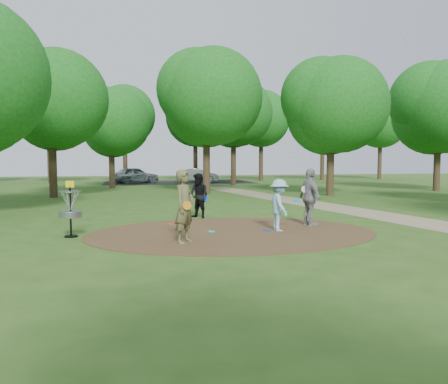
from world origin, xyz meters
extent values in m
plane|color=#2D5119|center=(0.00, 0.00, 0.00)|extent=(100.00, 100.00, 0.00)
cylinder|color=#47301C|center=(0.00, 0.00, 0.01)|extent=(8.40, 8.40, 0.02)
cube|color=#8C7A5B|center=(6.50, 2.00, 0.01)|extent=(7.55, 39.89, 0.01)
cube|color=black|center=(2.00, 30.00, 0.00)|extent=(14.00, 8.00, 0.01)
imported|color=brown|center=(-1.58, -1.27, 0.93)|extent=(0.77, 0.81, 1.86)
cylinder|color=orange|center=(-1.55, -1.49, 0.98)|extent=(0.22, 0.05, 0.22)
imported|color=#8CC4D2|center=(1.39, -0.03, 0.77)|extent=(0.57, 1.00, 1.55)
cylinder|color=#0C81DB|center=(1.95, 0.00, 0.90)|extent=(0.23, 0.22, 0.08)
imported|color=black|center=(-0.44, 3.38, 0.81)|extent=(0.98, 1.00, 1.63)
cylinder|color=blue|center=(-0.20, 3.39, 0.72)|extent=(0.23, 0.11, 0.22)
imported|color=gray|center=(2.70, 0.71, 0.92)|extent=(0.60, 1.13, 1.85)
cylinder|color=silver|center=(2.51, 0.75, 1.18)|extent=(0.23, 0.10, 0.22)
cylinder|color=#1BCADE|center=(-0.60, 0.21, 0.03)|extent=(0.22, 0.22, 0.02)
cylinder|color=#0B2BC9|center=(1.02, 0.01, 0.03)|extent=(0.22, 0.22, 0.02)
cylinder|color=#C64213|center=(-1.60, 2.00, 0.03)|extent=(0.22, 0.22, 0.02)
imported|color=#ABB0B3|center=(-2.13, 29.43, 0.75)|extent=(4.76, 3.26, 1.51)
imported|color=#A1A2A9|center=(3.84, 29.42, 0.67)|extent=(4.28, 2.38, 1.34)
cylinder|color=black|center=(-4.50, 0.30, 0.68)|extent=(0.05, 0.05, 1.35)
cylinder|color=black|center=(-4.50, 0.30, 0.02)|extent=(0.36, 0.36, 0.04)
cylinder|color=gray|center=(-4.50, 0.30, 0.62)|extent=(0.60, 0.60, 0.16)
torus|color=gray|center=(-4.50, 0.30, 0.70)|extent=(0.63, 0.63, 0.03)
torus|color=gray|center=(-4.50, 0.30, 1.25)|extent=(0.58, 0.58, 0.02)
cube|color=yellow|center=(-4.50, 0.30, 1.45)|extent=(0.22, 0.02, 0.18)
cylinder|color=#332316|center=(-7.00, 14.00, 1.90)|extent=(0.44, 0.44, 3.80)
sphere|color=#175516|center=(-7.00, 14.00, 5.31)|extent=(5.49, 5.49, 5.49)
cylinder|color=#332316|center=(2.00, 15.00, 2.09)|extent=(0.44, 0.44, 4.18)
sphere|color=#175516|center=(2.00, 15.00, 5.85)|extent=(6.07, 6.07, 6.07)
cylinder|color=#332316|center=(9.00, 12.00, 1.80)|extent=(0.44, 0.44, 3.61)
sphere|color=#175516|center=(9.00, 12.00, 5.17)|extent=(5.67, 5.67, 5.67)
cylinder|color=#332316|center=(-4.00, 22.00, 1.71)|extent=(0.44, 0.44, 3.42)
sphere|color=#175516|center=(-4.00, 22.00, 4.83)|extent=(5.11, 5.11, 5.11)
cylinder|color=#332316|center=(6.00, 24.00, 2.19)|extent=(0.44, 0.44, 4.37)
sphere|color=#175516|center=(6.00, 24.00, 5.93)|extent=(5.67, 5.67, 5.67)
cylinder|color=#332316|center=(18.00, 14.00, 1.90)|extent=(0.44, 0.44, 3.80)
sphere|color=#175516|center=(18.00, 14.00, 5.53)|extent=(6.30, 6.30, 6.30)
camera|label=1|loc=(-3.03, -12.15, 2.08)|focal=35.00mm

